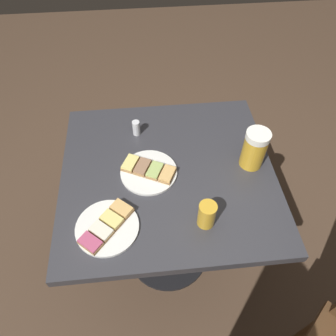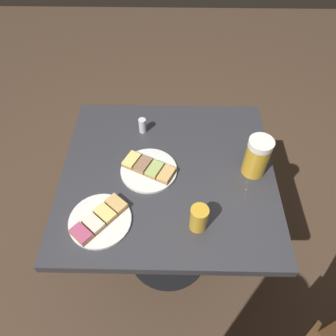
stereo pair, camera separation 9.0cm
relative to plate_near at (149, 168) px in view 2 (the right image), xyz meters
The scene contains 7 objects.
ground_plane 0.73m from the plate_near, 93.04° to the right, with size 6.00×6.00×0.00m, color #4C3828.
cafe_table 0.17m from the plate_near, 93.04° to the right, with size 0.77×0.81×0.72m.
plate_near is the anchor object (origin of this frame).
plate_far 0.27m from the plate_near, 145.89° to the left, with size 0.21×0.21×0.03m.
beer_mug 0.41m from the plate_near, 88.80° to the right, with size 0.12×0.12×0.16m.
beer_glass_small 0.30m from the plate_near, 143.10° to the right, with size 0.06×0.06×0.10m, color gold.
salt_shaker 0.22m from the plate_near, ahead, with size 0.03×0.03×0.07m, color silver.
Camera 2 is at (-0.75, -0.01, 1.66)m, focal length 33.84 mm.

